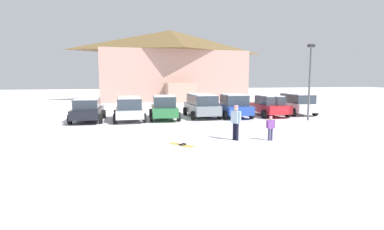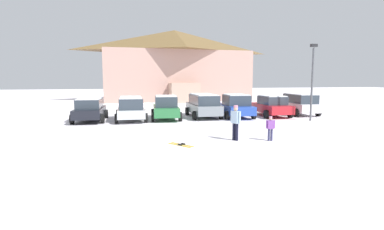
{
  "view_description": "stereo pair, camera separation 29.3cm",
  "coord_description": "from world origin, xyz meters",
  "px_view_note": "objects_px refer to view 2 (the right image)",
  "views": [
    {
      "loc": [
        -4.02,
        -8.48,
        2.92
      ],
      "look_at": [
        -0.41,
        6.15,
        1.09
      ],
      "focal_mm": 28.0,
      "sensor_mm": 36.0,
      "label": 1
    },
    {
      "loc": [
        -3.73,
        -8.55,
        2.92
      ],
      "look_at": [
        -0.41,
        6.15,
        1.09
      ],
      "focal_mm": 28.0,
      "sensor_mm": 36.0,
      "label": 2
    }
  ],
  "objects_px": {
    "parked_blue_hatchback": "(236,106)",
    "parked_red_sedan": "(271,106)",
    "parked_silver_wagon": "(131,108)",
    "parked_green_coupe": "(166,107)",
    "pair_of_skis": "(181,145)",
    "parked_grey_wagon": "(203,105)",
    "skier_adult_in_blue_parka": "(236,121)",
    "parked_white_suv": "(300,103)",
    "ski_lodge": "(175,65)",
    "lamp_post": "(312,78)",
    "parked_black_sedan": "(90,109)",
    "skier_child_in_purple_jacket": "(270,127)"
  },
  "relations": [
    {
      "from": "ski_lodge",
      "to": "parked_blue_hatchback",
      "type": "distance_m",
      "value": 20.86
    },
    {
      "from": "ski_lodge",
      "to": "parked_green_coupe",
      "type": "distance_m",
      "value": 21.16
    },
    {
      "from": "parked_green_coupe",
      "to": "lamp_post",
      "type": "bearing_deg",
      "value": -16.99
    },
    {
      "from": "parked_white_suv",
      "to": "pair_of_skis",
      "type": "bearing_deg",
      "value": -141.98
    },
    {
      "from": "parked_green_coupe",
      "to": "skier_child_in_purple_jacket",
      "type": "relative_size",
      "value": 3.64
    },
    {
      "from": "pair_of_skis",
      "to": "parked_grey_wagon",
      "type": "bearing_deg",
      "value": 69.37
    },
    {
      "from": "parked_silver_wagon",
      "to": "pair_of_skis",
      "type": "relative_size",
      "value": 3.44
    },
    {
      "from": "parked_grey_wagon",
      "to": "parked_silver_wagon",
      "type": "bearing_deg",
      "value": -173.73
    },
    {
      "from": "parked_silver_wagon",
      "to": "skier_child_in_purple_jacket",
      "type": "height_order",
      "value": "parked_silver_wagon"
    },
    {
      "from": "skier_adult_in_blue_parka",
      "to": "lamp_post",
      "type": "height_order",
      "value": "lamp_post"
    },
    {
      "from": "parked_grey_wagon",
      "to": "skier_child_in_purple_jacket",
      "type": "distance_m",
      "value": 9.19
    },
    {
      "from": "parked_red_sedan",
      "to": "skier_child_in_purple_jacket",
      "type": "distance_m",
      "value": 9.66
    },
    {
      "from": "parked_red_sedan",
      "to": "parked_white_suv",
      "type": "xyz_separation_m",
      "value": [
        2.73,
        0.41,
        0.1
      ]
    },
    {
      "from": "parked_blue_hatchback",
      "to": "parked_red_sedan",
      "type": "height_order",
      "value": "parked_blue_hatchback"
    },
    {
      "from": "parked_white_suv",
      "to": "ski_lodge",
      "type": "bearing_deg",
      "value": 109.05
    },
    {
      "from": "ski_lodge",
      "to": "parked_blue_hatchback",
      "type": "bearing_deg",
      "value": -86.52
    },
    {
      "from": "parked_green_coupe",
      "to": "parked_blue_hatchback",
      "type": "distance_m",
      "value": 5.32
    },
    {
      "from": "parked_white_suv",
      "to": "skier_child_in_purple_jacket",
      "type": "bearing_deg",
      "value": -128.8
    },
    {
      "from": "parked_grey_wagon",
      "to": "lamp_post",
      "type": "xyz_separation_m",
      "value": [
        6.82,
        -3.5,
        2.03
      ]
    },
    {
      "from": "skier_child_in_purple_jacket",
      "to": "parked_silver_wagon",
      "type": "bearing_deg",
      "value": 126.15
    },
    {
      "from": "skier_adult_in_blue_parka",
      "to": "parked_red_sedan",
      "type": "bearing_deg",
      "value": 53.18
    },
    {
      "from": "pair_of_skis",
      "to": "lamp_post",
      "type": "relative_size",
      "value": 0.24
    },
    {
      "from": "parked_red_sedan",
      "to": "lamp_post",
      "type": "relative_size",
      "value": 0.79
    },
    {
      "from": "ski_lodge",
      "to": "parked_grey_wagon",
      "type": "relative_size",
      "value": 4.32
    },
    {
      "from": "parked_black_sedan",
      "to": "parked_silver_wagon",
      "type": "height_order",
      "value": "parked_silver_wagon"
    },
    {
      "from": "parked_silver_wagon",
      "to": "parked_white_suv",
      "type": "relative_size",
      "value": 1.04
    },
    {
      "from": "pair_of_skis",
      "to": "lamp_post",
      "type": "bearing_deg",
      "value": 28.88
    },
    {
      "from": "parked_silver_wagon",
      "to": "parked_grey_wagon",
      "type": "distance_m",
      "value": 5.45
    },
    {
      "from": "pair_of_skis",
      "to": "ski_lodge",
      "type": "bearing_deg",
      "value": 81.03
    },
    {
      "from": "skier_child_in_purple_jacket",
      "to": "lamp_post",
      "type": "relative_size",
      "value": 0.22
    },
    {
      "from": "parked_grey_wagon",
      "to": "parked_white_suv",
      "type": "xyz_separation_m",
      "value": [
        8.05,
        -0.18,
        -0.03
      ]
    },
    {
      "from": "parked_black_sedan",
      "to": "lamp_post",
      "type": "relative_size",
      "value": 0.82
    },
    {
      "from": "parked_grey_wagon",
      "to": "parked_red_sedan",
      "type": "distance_m",
      "value": 5.36
    },
    {
      "from": "parked_green_coupe",
      "to": "parked_red_sedan",
      "type": "bearing_deg",
      "value": -0.51
    },
    {
      "from": "parked_black_sedan",
      "to": "skier_adult_in_blue_parka",
      "type": "relative_size",
      "value": 2.58
    },
    {
      "from": "skier_adult_in_blue_parka",
      "to": "parked_white_suv",
      "type": "bearing_deg",
      "value": 44.09
    },
    {
      "from": "parked_black_sedan",
      "to": "skier_adult_in_blue_parka",
      "type": "bearing_deg",
      "value": -48.31
    },
    {
      "from": "ski_lodge",
      "to": "parked_green_coupe",
      "type": "xyz_separation_m",
      "value": [
        -4.08,
        -20.37,
        -3.98
      ]
    },
    {
      "from": "parked_black_sedan",
      "to": "parked_green_coupe",
      "type": "height_order",
      "value": "parked_green_coupe"
    },
    {
      "from": "parked_grey_wagon",
      "to": "lamp_post",
      "type": "height_order",
      "value": "lamp_post"
    },
    {
      "from": "skier_adult_in_blue_parka",
      "to": "lamp_post",
      "type": "bearing_deg",
      "value": 34.45
    },
    {
      "from": "parked_silver_wagon",
      "to": "parked_green_coupe",
      "type": "relative_size",
      "value": 1.01
    },
    {
      "from": "parked_white_suv",
      "to": "parked_grey_wagon",
      "type": "bearing_deg",
      "value": 178.73
    },
    {
      "from": "parked_white_suv",
      "to": "pair_of_skis",
      "type": "relative_size",
      "value": 3.3
    },
    {
      "from": "parked_silver_wagon",
      "to": "skier_child_in_purple_jacket",
      "type": "bearing_deg",
      "value": -53.85
    },
    {
      "from": "parked_black_sedan",
      "to": "parked_white_suv",
      "type": "bearing_deg",
      "value": 0.48
    },
    {
      "from": "parked_white_suv",
      "to": "lamp_post",
      "type": "height_order",
      "value": "lamp_post"
    },
    {
      "from": "parked_green_coupe",
      "to": "parked_blue_hatchback",
      "type": "relative_size",
      "value": 0.99
    },
    {
      "from": "parked_black_sedan",
      "to": "pair_of_skis",
      "type": "xyz_separation_m",
      "value": [
        4.74,
        -8.86,
        -0.78
      ]
    },
    {
      "from": "ski_lodge",
      "to": "pair_of_skis",
      "type": "height_order",
      "value": "ski_lodge"
    }
  ]
}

